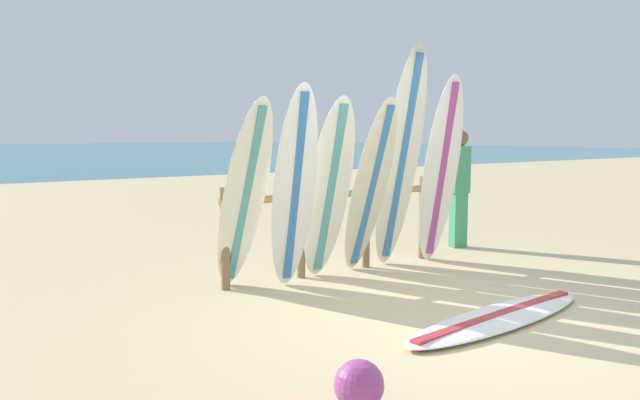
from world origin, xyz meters
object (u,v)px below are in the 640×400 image
(surfboard_leaning_far_left, at_px, (244,197))
(surfboard_leaning_center, at_px, (370,187))
(beach_ball, at_px, (359,385))
(surfboard_leaning_left, at_px, (294,188))
(surfboard_leaning_center_right, at_px, (401,159))
(surfboard_rack, at_px, (335,216))
(beachgoer_standing, at_px, (459,183))
(surfboard_leaning_center_left, at_px, (329,190))
(surfboard_lying_on_sand, at_px, (499,317))
(surfboard_leaning_right, at_px, (441,171))

(surfboard_leaning_far_left, bearing_deg, surfboard_leaning_center, -2.00)
(surfboard_leaning_far_left, height_order, beach_ball, surfboard_leaning_far_left)
(surfboard_leaning_far_left, xyz_separation_m, surfboard_leaning_left, (0.48, -0.16, 0.07))
(surfboard_leaning_center_right, height_order, beach_ball, surfboard_leaning_center_right)
(surfboard_rack, height_order, beachgoer_standing, beachgoer_standing)
(surfboard_leaning_center_left, xyz_separation_m, beach_ball, (-1.65, -2.62, -0.85))
(surfboard_lying_on_sand, bearing_deg, surfboard_rack, 91.84)
(surfboard_rack, height_order, surfboard_leaning_center_right, surfboard_leaning_center_right)
(surfboard_leaning_center_right, bearing_deg, surfboard_leaning_left, -175.28)
(beachgoer_standing, bearing_deg, beach_ball, -143.37)
(surfboard_leaning_far_left, distance_m, surfboard_leaning_center_right, 2.05)
(surfboard_leaning_left, bearing_deg, beachgoer_standing, 12.31)
(surfboard_rack, xyz_separation_m, beachgoer_standing, (2.34, 0.27, 0.25))
(beachgoer_standing, bearing_deg, surfboard_leaning_far_left, -171.75)
(surfboard_rack, relative_size, surfboard_leaning_center_left, 1.44)
(surfboard_leaning_far_left, relative_size, surfboard_leaning_center_left, 0.98)
(surfboard_leaning_left, bearing_deg, surfboard_leaning_center, 5.65)
(surfboard_leaning_far_left, height_order, surfboard_lying_on_sand, surfboard_leaning_far_left)
(surfboard_leaning_center_left, distance_m, surfboard_leaning_center, 0.55)
(surfboard_lying_on_sand, relative_size, beach_ball, 8.15)
(surfboard_rack, relative_size, surfboard_leaning_far_left, 1.47)
(surfboard_leaning_far_left, relative_size, surfboard_lying_on_sand, 0.81)
(beach_ball, bearing_deg, surfboard_leaning_right, 38.03)
(beachgoer_standing, bearing_deg, surfboard_leaning_center_right, -160.80)
(surfboard_leaning_center, relative_size, beachgoer_standing, 1.22)
(surfboard_leaning_far_left, height_order, surfboard_leaning_left, surfboard_leaning_left)
(surfboard_lying_on_sand, bearing_deg, beachgoer_standing, 48.45)
(surfboard_rack, height_order, beach_ball, surfboard_rack)
(surfboard_leaning_far_left, xyz_separation_m, surfboard_leaning_center_right, (2.02, -0.03, 0.32))
(surfboard_leaning_center, bearing_deg, beach_ball, -130.28)
(surfboard_leaning_far_left, distance_m, surfboard_lying_on_sand, 2.62)
(surfboard_leaning_center_left, distance_m, surfboard_lying_on_sand, 2.25)
(beach_ball, bearing_deg, surfboard_leaning_center_left, 57.81)
(surfboard_leaning_left, distance_m, surfboard_leaning_center_left, 0.54)
(surfboard_leaning_center, height_order, beachgoer_standing, surfboard_leaning_center)
(surfboard_leaning_left, relative_size, surfboard_leaning_center_left, 1.05)
(beach_ball, bearing_deg, beachgoer_standing, 36.63)
(surfboard_leaning_center_right, height_order, beachgoer_standing, surfboard_leaning_center_right)
(surfboard_leaning_far_left, distance_m, surfboard_leaning_center, 1.55)
(surfboard_lying_on_sand, bearing_deg, surfboard_leaning_center_right, 71.64)
(surfboard_leaning_center_left, height_order, beachgoer_standing, surfboard_leaning_center_left)
(surfboard_leaning_center_left, bearing_deg, surfboard_leaning_center, -2.77)
(surfboard_leaning_right, bearing_deg, surfboard_leaning_left, -178.42)
(surfboard_leaning_left, xyz_separation_m, surfboard_lying_on_sand, (0.88, -1.87, -1.01))
(beachgoer_standing, relative_size, beach_ball, 5.56)
(surfboard_leaning_far_left, relative_size, surfboard_leaning_center_right, 0.75)
(surfboard_leaning_far_left, height_order, surfboard_leaning_right, surfboard_leaning_right)
(surfboard_leaning_center, bearing_deg, surfboard_leaning_center_left, 177.23)
(surfboard_leaning_left, relative_size, beach_ball, 7.08)
(surfboard_leaning_center, bearing_deg, surfboard_rack, 131.06)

